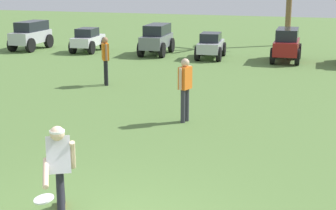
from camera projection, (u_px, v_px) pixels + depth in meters
frisbee_thrower at (59, 166)px, 7.41m from camera, size 0.55×1.08×1.43m
frisbee_in_flight at (44, 199)px, 6.67m from camera, size 0.38×0.38×0.07m
teammate_midfield at (185, 84)px, 12.32m from camera, size 0.29×0.49×1.56m
teammate_deep at (105, 56)px, 16.52m from camera, size 0.35×0.45×1.56m
parked_car_slot_a at (31, 34)px, 24.60m from camera, size 1.19×2.42×1.34m
parked_car_slot_b at (88, 40)px, 23.92m from camera, size 1.26×2.27×1.10m
parked_car_slot_c at (157, 38)px, 23.05m from camera, size 1.30×2.46×1.34m
parked_car_slot_d at (211, 45)px, 22.00m from camera, size 1.27×2.27×1.10m
parked_car_slot_e at (287, 44)px, 21.20m from camera, size 1.23×2.44×1.34m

